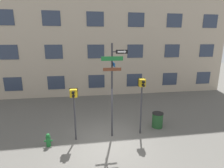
% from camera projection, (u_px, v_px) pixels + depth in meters
% --- Properties ---
extents(ground_plane, '(60.00, 60.00, 0.00)m').
position_uv_depth(ground_plane, '(107.00, 143.00, 8.34)').
color(ground_plane, '#595651').
extents(building_facade, '(24.00, 0.63, 12.94)m').
position_uv_depth(building_facade, '(95.00, 20.00, 14.42)').
color(building_facade, tan).
rests_on(building_facade, ground_plane).
extents(street_sign_pole, '(1.24, 0.89, 4.63)m').
position_uv_depth(street_sign_pole, '(113.00, 83.00, 8.27)').
color(street_sign_pole, '#2D2D33').
rests_on(street_sign_pole, ground_plane).
extents(pedestrian_signal_left, '(0.39, 0.40, 2.59)m').
position_uv_depth(pedestrian_signal_left, '(74.00, 100.00, 8.13)').
color(pedestrian_signal_left, '#2D2D33').
rests_on(pedestrian_signal_left, ground_plane).
extents(pedestrian_signal_right, '(0.35, 0.40, 2.94)m').
position_uv_depth(pedestrian_signal_right, '(142.00, 92.00, 8.67)').
color(pedestrian_signal_right, '#2D2D33').
rests_on(pedestrian_signal_right, ground_plane).
extents(fire_hydrant, '(0.37, 0.21, 0.63)m').
position_uv_depth(fire_hydrant, '(48.00, 140.00, 7.99)').
color(fire_hydrant, '#196028').
rests_on(fire_hydrant, ground_plane).
extents(trash_bin, '(0.62, 0.62, 0.84)m').
position_uv_depth(trash_bin, '(157.00, 120.00, 9.77)').
color(trash_bin, '#1E4723').
rests_on(trash_bin, ground_plane).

